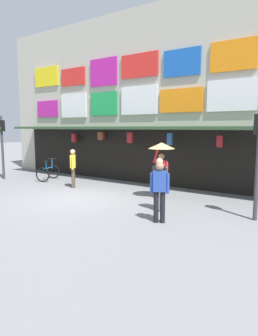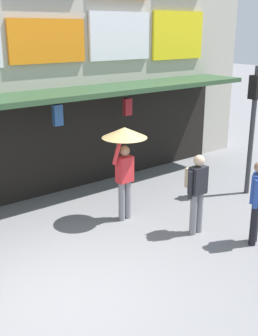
{
  "view_description": "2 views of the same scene",
  "coord_description": "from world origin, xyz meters",
  "views": [
    {
      "loc": [
        7.78,
        -8.04,
        2.62
      ],
      "look_at": [
        1.44,
        1.07,
        1.13
      ],
      "focal_mm": 32.45,
      "sensor_mm": 36.0,
      "label": 1
    },
    {
      "loc": [
        -2.78,
        -5.24,
        4.03
      ],
      "look_at": [
        2.62,
        1.56,
        1.17
      ],
      "focal_mm": 45.45,
      "sensor_mm": 36.0,
      "label": 2
    }
  ],
  "objects": [
    {
      "name": "ground_plane",
      "position": [
        0.0,
        0.0,
        0.0
      ],
      "size": [
        80.0,
        80.0,
        0.0
      ],
      "primitive_type": "plane",
      "color": "slate"
    },
    {
      "name": "shopfront",
      "position": [
        0.0,
        4.57,
        3.96
      ],
      "size": [
        18.0,
        2.6,
        8.0
      ],
      "color": "#B2AD9E",
      "rests_on": "ground"
    },
    {
      "name": "traffic_light_near",
      "position": [
        -6.23,
        0.87,
        2.14
      ],
      "size": [
        0.32,
        0.35,
        3.2
      ],
      "color": "#38383D",
      "rests_on": "ground"
    },
    {
      "name": "bicycle_parked",
      "position": [
        -4.09,
        1.94,
        0.39
      ],
      "size": [
        1.11,
        1.35,
        1.05
      ],
      "color": "black",
      "rests_on": "ground"
    },
    {
      "name": "pedestrian_in_blue",
      "position": [
        -1.7,
        1.31,
        0.95
      ],
      "size": [
        0.4,
        0.43,
        1.68
      ],
      "color": "brown",
      "rests_on": "ground"
    },
    {
      "name": "pedestrian_in_green",
      "position": [
        3.24,
        0.16,
        0.98
      ],
      "size": [
        0.53,
        0.35,
        1.68
      ],
      "color": "gray",
      "rests_on": "ground"
    },
    {
      "name": "pedestrian_in_red",
      "position": [
        3.81,
        -0.87,
        0.95
      ],
      "size": [
        0.48,
        0.36,
        1.68
      ],
      "color": "black",
      "rests_on": "ground"
    },
    {
      "name": "pedestrian_with_umbrella",
      "position": [
        2.51,
        1.58,
        1.64
      ],
      "size": [
        0.96,
        0.96,
        2.08
      ],
      "color": "gray",
      "rests_on": "ground"
    }
  ]
}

